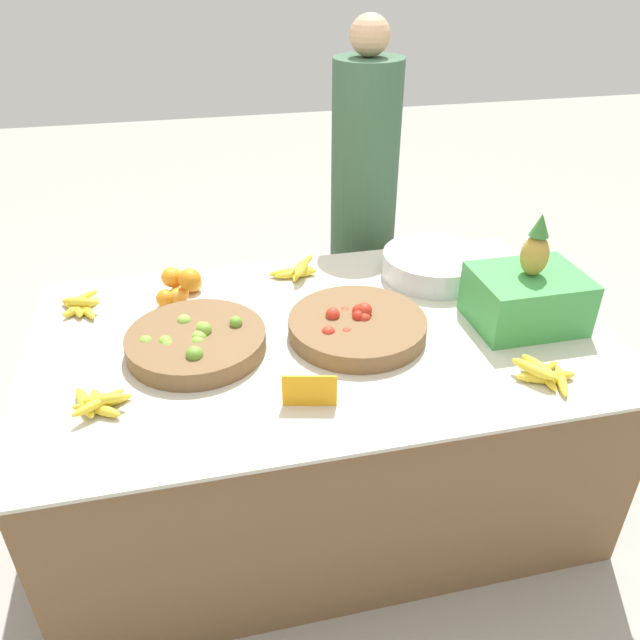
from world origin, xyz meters
name	(u,v)px	position (x,y,z in m)	size (l,w,h in m)	color
ground_plane	(320,486)	(0.00, 0.00, 0.00)	(12.00, 12.00, 0.00)	#A39E93
market_table	(320,416)	(0.00, 0.00, 0.36)	(1.89, 1.15, 0.72)	brown
lime_bowl	(196,342)	(-0.40, -0.01, 0.75)	(0.44, 0.44, 0.10)	brown
tomato_basket	(356,326)	(0.11, -0.04, 0.75)	(0.45, 0.45, 0.10)	brown
orange_pile	(180,286)	(-0.44, 0.33, 0.77)	(0.17, 0.19, 0.14)	orange
metal_bowl	(434,265)	(0.52, 0.30, 0.76)	(0.40, 0.40, 0.10)	silver
price_sign	(310,391)	(-0.11, -0.36, 0.77)	(0.15, 0.04, 0.10)	orange
produce_crate	(527,295)	(0.68, -0.09, 0.82)	(0.35, 0.28, 0.39)	green
banana_bunch_middle_right	(98,403)	(-0.69, -0.25, 0.74)	(0.17, 0.17, 0.06)	yellow
banana_bunch_front_right	(297,271)	(0.00, 0.41, 0.74)	(0.20, 0.19, 0.06)	yellow
banana_bunch_back_center	(545,374)	(0.59, -0.40, 0.74)	(0.18, 0.19, 0.06)	yellow
banana_bunch_front_left	(80,306)	(-0.78, 0.32, 0.74)	(0.15, 0.18, 0.06)	yellow
vendor_person	(363,220)	(0.39, 0.84, 0.74)	(0.29, 0.29, 1.59)	#385B42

